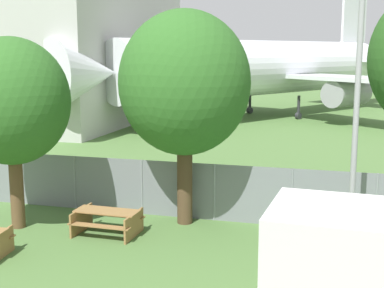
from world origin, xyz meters
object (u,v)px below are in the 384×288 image
picnic_bench_open_grass (107,219)px  airplane (266,68)px  tree_near_hangar (12,102)px  tree_behind_benches (185,84)px

picnic_bench_open_grass → airplane: bearing=88.8°
airplane → tree_near_hangar: bearing=25.8°
picnic_bench_open_grass → tree_behind_benches: bearing=40.6°
picnic_bench_open_grass → tree_near_hangar: (-3.02, -0.14, 3.54)m
tree_behind_benches → picnic_bench_open_grass: bearing=-139.4°
airplane → tree_near_hangar: (-3.67, -30.83, -0.11)m
picnic_bench_open_grass → tree_behind_benches: (1.99, 1.71, 4.07)m
picnic_bench_open_grass → tree_behind_benches: 4.84m
airplane → picnic_bench_open_grass: (-0.66, -30.68, -3.65)m
airplane → picnic_bench_open_grass: airplane is taller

